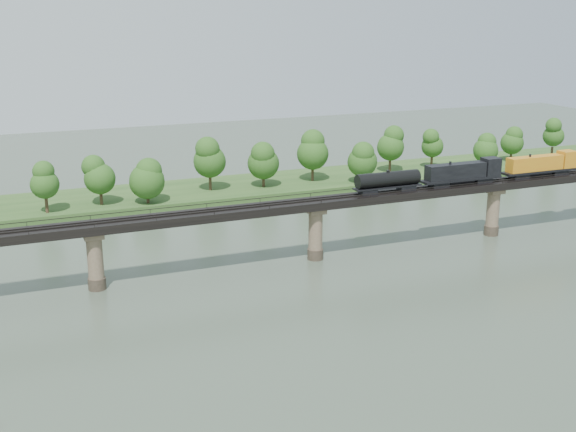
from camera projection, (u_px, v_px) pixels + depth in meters
name	position (u px, v px, depth m)	size (l,w,h in m)	color
ground	(397.00, 321.00, 108.58)	(400.00, 400.00, 0.00)	#364435
far_bank	(227.00, 189.00, 184.04)	(300.00, 24.00, 1.60)	#2A4A1D
bridge	(315.00, 231.00, 133.78)	(236.00, 30.00, 11.50)	#473A2D
bridge_superstructure	(316.00, 198.00, 132.02)	(220.00, 4.90, 0.75)	black
far_treeline	(200.00, 164.00, 174.86)	(289.06, 17.54, 13.60)	#382619
freight_train	(515.00, 168.00, 147.60)	(71.34, 2.78, 4.91)	black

